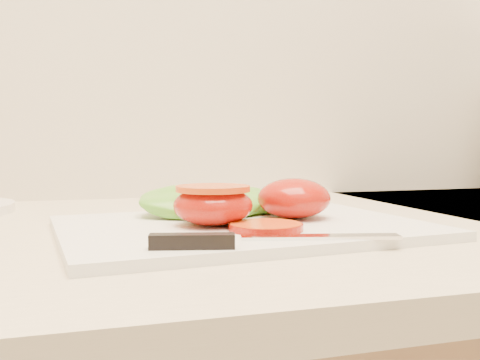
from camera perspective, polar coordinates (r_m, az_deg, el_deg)
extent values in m
cube|color=beige|center=(0.68, 9.06, -5.41)|extent=(3.92, 0.65, 0.03)
cube|color=white|center=(0.57, 0.29, -5.10)|extent=(0.40, 0.31, 0.01)
ellipsoid|color=#AF2611|center=(0.60, 5.77, -1.94)|extent=(0.08, 0.08, 0.05)
ellipsoid|color=#AF2611|center=(0.55, -2.90, -2.73)|extent=(0.08, 0.08, 0.04)
cylinder|color=#C03813|center=(0.55, -2.91, -0.91)|extent=(0.08, 0.08, 0.01)
cylinder|color=#E5540F|center=(0.52, 2.77, -4.99)|extent=(0.07, 0.07, 0.01)
ellipsoid|color=#5FB22F|center=(0.63, -3.72, -2.36)|extent=(0.17, 0.12, 0.03)
ellipsoid|color=#5FB22F|center=(0.65, 0.03, -2.28)|extent=(0.14, 0.12, 0.03)
cube|color=silver|center=(0.48, 8.60, -6.02)|extent=(0.14, 0.05, 0.00)
cube|color=black|center=(0.43, -5.14, -6.52)|extent=(0.07, 0.03, 0.01)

